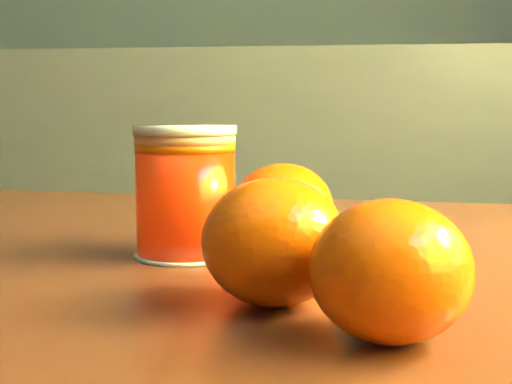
# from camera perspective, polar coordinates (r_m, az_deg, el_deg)

# --- Properties ---
(table) EXTENTS (0.94, 0.69, 0.68)m
(table) POSITION_cam_1_polar(r_m,az_deg,el_deg) (0.52, -0.36, -14.55)
(table) COLOR #612C18
(table) RESTS_ON ground
(juice_glass) EXTENTS (0.07, 0.07, 0.09)m
(juice_glass) POSITION_cam_1_polar(r_m,az_deg,el_deg) (0.49, -5.65, -0.01)
(juice_glass) COLOR red
(juice_glass) RESTS_ON table
(orange_front) EXTENTS (0.09, 0.09, 0.07)m
(orange_front) POSITION_cam_1_polar(r_m,az_deg,el_deg) (0.37, 1.47, -4.00)
(orange_front) COLOR #F45404
(orange_front) RESTS_ON table
(orange_back) EXTENTS (0.07, 0.07, 0.06)m
(orange_back) POSITION_cam_1_polar(r_m,az_deg,el_deg) (0.51, 2.20, -1.22)
(orange_back) COLOR #F45404
(orange_back) RESTS_ON table
(orange_extra) EXTENTS (0.08, 0.08, 0.06)m
(orange_extra) POSITION_cam_1_polar(r_m,az_deg,el_deg) (0.32, 10.70, -6.21)
(orange_extra) COLOR #F45404
(orange_extra) RESTS_ON table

